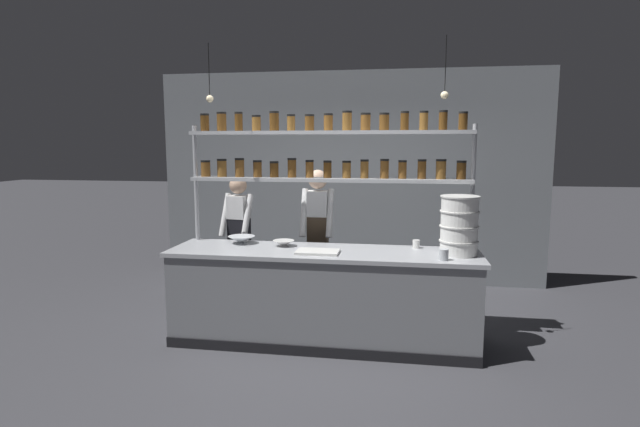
% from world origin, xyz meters
% --- Properties ---
extents(ground_plane, '(40.00, 40.00, 0.00)m').
position_xyz_m(ground_plane, '(0.00, 0.00, 0.00)').
color(ground_plane, '#3D3D42').
extents(back_wall, '(5.38, 0.12, 2.93)m').
position_xyz_m(back_wall, '(0.00, 2.33, 1.47)').
color(back_wall, gray).
rests_on(back_wall, ground_plane).
extents(prep_counter, '(2.98, 0.76, 0.92)m').
position_xyz_m(prep_counter, '(0.00, -0.00, 0.46)').
color(prep_counter, gray).
rests_on(prep_counter, ground_plane).
extents(spice_shelf_unit, '(2.87, 0.28, 2.26)m').
position_xyz_m(spice_shelf_unit, '(-0.01, 0.33, 1.80)').
color(spice_shelf_unit, '#ADAFB5').
rests_on(spice_shelf_unit, ground_plane).
extents(chef_left, '(0.40, 0.32, 1.57)m').
position_xyz_m(chef_left, '(-1.12, 0.82, 0.89)').
color(chef_left, black).
rests_on(chef_left, ground_plane).
extents(chef_center, '(0.36, 0.29, 1.66)m').
position_xyz_m(chef_center, '(-0.17, 0.72, 0.95)').
color(chef_center, black).
rests_on(chef_center, ground_plane).
extents(container_stack, '(0.36, 0.36, 0.55)m').
position_xyz_m(container_stack, '(1.26, 0.01, 1.19)').
color(container_stack, white).
rests_on(container_stack, prep_counter).
extents(cutting_board, '(0.40, 0.26, 0.02)m').
position_xyz_m(cutting_board, '(-0.03, -0.13, 0.93)').
color(cutting_board, silver).
rests_on(cutting_board, prep_counter).
extents(prep_bowl_near_left, '(0.21, 0.21, 0.06)m').
position_xyz_m(prep_bowl_near_left, '(-0.42, 0.13, 0.95)').
color(prep_bowl_near_left, silver).
rests_on(prep_bowl_near_left, prep_counter).
extents(prep_bowl_center_front, '(0.28, 0.28, 0.08)m').
position_xyz_m(prep_bowl_center_front, '(-0.88, 0.20, 0.96)').
color(prep_bowl_center_front, silver).
rests_on(prep_bowl_center_front, prep_counter).
extents(serving_cup_front, '(0.07, 0.07, 0.08)m').
position_xyz_m(serving_cup_front, '(0.89, 0.24, 0.96)').
color(serving_cup_front, silver).
rests_on(serving_cup_front, prep_counter).
extents(serving_cup_by_board, '(0.08, 0.08, 0.10)m').
position_xyz_m(serving_cup_by_board, '(1.11, -0.24, 0.97)').
color(serving_cup_by_board, '#B2B7BC').
rests_on(serving_cup_by_board, prep_counter).
extents(pendant_light_row, '(2.26, 0.07, 0.55)m').
position_xyz_m(pendant_light_row, '(-0.00, 0.00, 2.39)').
color(pendant_light_row, black).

